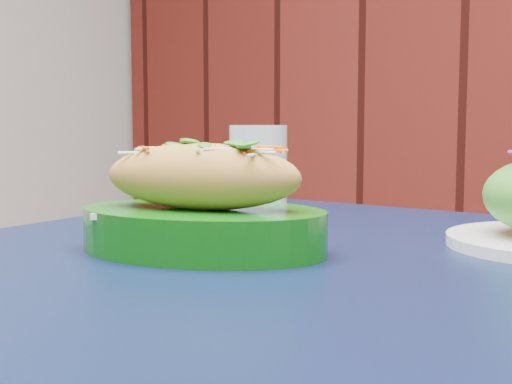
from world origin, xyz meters
The scene contains 3 objects.
cafe_table centered at (-0.21, 1.24, 0.66)m, with size 0.87×0.87×0.75m.
banh_mi_basket centered at (-0.30, 1.18, 0.80)m, with size 0.30×0.25×0.12m.
water_glass centered at (-0.41, 1.40, 0.81)m, with size 0.08×0.08×0.13m, color silver.
Camera 1 is at (0.20, 0.65, 0.89)m, focal length 50.00 mm.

